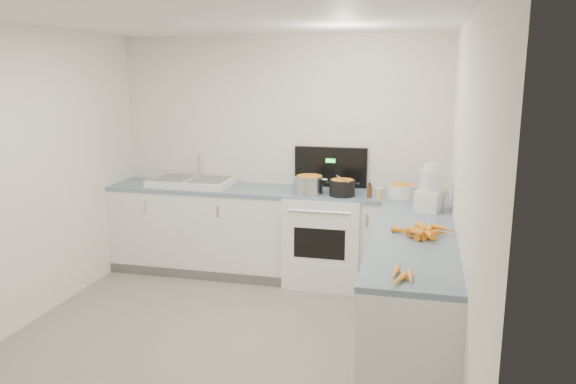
% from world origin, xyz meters
% --- Properties ---
extents(floor, '(3.50, 4.00, 0.00)m').
position_xyz_m(floor, '(0.00, 0.00, 0.00)').
color(floor, gray).
rests_on(floor, ground).
extents(ceiling, '(3.50, 4.00, 0.00)m').
position_xyz_m(ceiling, '(0.00, 0.00, 2.50)').
color(ceiling, white).
rests_on(ceiling, ground).
extents(wall_back, '(3.50, 0.00, 2.50)m').
position_xyz_m(wall_back, '(0.00, 2.00, 1.25)').
color(wall_back, white).
rests_on(wall_back, ground).
extents(wall_front, '(3.50, 0.00, 2.50)m').
position_xyz_m(wall_front, '(0.00, -2.00, 1.25)').
color(wall_front, white).
rests_on(wall_front, ground).
extents(wall_left, '(0.00, 4.00, 2.50)m').
position_xyz_m(wall_left, '(-1.75, 0.00, 1.25)').
color(wall_left, white).
rests_on(wall_left, ground).
extents(wall_right, '(0.00, 4.00, 2.50)m').
position_xyz_m(wall_right, '(1.75, 0.00, 1.25)').
color(wall_right, white).
rests_on(wall_right, ground).
extents(counter_back, '(3.50, 0.62, 0.94)m').
position_xyz_m(counter_back, '(0.00, 1.70, 0.47)').
color(counter_back, white).
rests_on(counter_back, ground).
extents(counter_right, '(0.62, 2.20, 0.94)m').
position_xyz_m(counter_right, '(1.45, 0.30, 0.47)').
color(counter_right, white).
rests_on(counter_right, ground).
extents(stove, '(0.76, 0.65, 1.36)m').
position_xyz_m(stove, '(0.55, 1.69, 0.47)').
color(stove, white).
rests_on(stove, ground).
extents(sink, '(0.86, 0.52, 0.31)m').
position_xyz_m(sink, '(-0.90, 1.70, 0.98)').
color(sink, white).
rests_on(sink, counter_back).
extents(steel_pot, '(0.32, 0.32, 0.20)m').
position_xyz_m(steel_pot, '(0.41, 1.55, 1.02)').
color(steel_pot, silver).
rests_on(steel_pot, stove).
extents(black_pot, '(0.25, 0.25, 0.18)m').
position_xyz_m(black_pot, '(0.73, 1.55, 1.01)').
color(black_pot, black).
rests_on(black_pot, stove).
extents(wooden_spoon, '(0.17, 0.32, 0.01)m').
position_xyz_m(wooden_spoon, '(0.73, 1.55, 1.11)').
color(wooden_spoon, '#AD7A47').
rests_on(wooden_spoon, black_pot).
extents(mixing_bowl, '(0.32, 0.32, 0.12)m').
position_xyz_m(mixing_bowl, '(1.29, 1.64, 1.00)').
color(mixing_bowl, white).
rests_on(mixing_bowl, counter_back).
extents(extract_bottle, '(0.05, 0.05, 0.12)m').
position_xyz_m(extract_bottle, '(1.00, 1.53, 1.00)').
color(extract_bottle, '#593319').
rests_on(extract_bottle, counter_back).
extents(spice_jar, '(0.06, 0.06, 0.10)m').
position_xyz_m(spice_jar, '(1.10, 1.46, 0.99)').
color(spice_jar, '#E5B266').
rests_on(spice_jar, counter_back).
extents(food_processor, '(0.27, 0.29, 0.41)m').
position_xyz_m(food_processor, '(1.56, 1.14, 1.12)').
color(food_processor, white).
rests_on(food_processor, counter_right).
extents(carrot_pile, '(0.47, 0.44, 0.08)m').
position_xyz_m(carrot_pile, '(1.50, 0.31, 0.98)').
color(carrot_pile, orange).
rests_on(carrot_pile, counter_right).
extents(peeled_carrots, '(0.15, 0.30, 0.04)m').
position_xyz_m(peeled_carrots, '(1.39, -0.63, 0.96)').
color(peeled_carrots, orange).
rests_on(peeled_carrots, counter_right).
extents(peelings, '(0.22, 0.29, 0.01)m').
position_xyz_m(peelings, '(-1.08, 1.73, 1.02)').
color(peelings, tan).
rests_on(peelings, sink).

